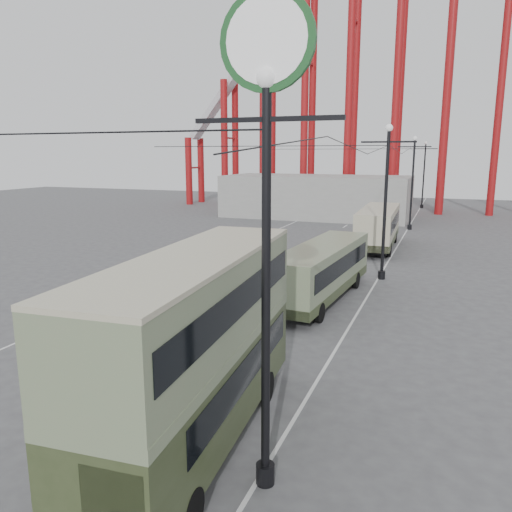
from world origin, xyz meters
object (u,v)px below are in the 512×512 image
at_px(double_decker_bus, 198,340).
at_px(single_decker_green, 322,269).
at_px(lamp_post_near, 267,142).
at_px(pedestrian, 254,333).
at_px(single_decker_cream, 378,226).

height_order(double_decker_bus, single_decker_green, double_decker_bus).
bearing_deg(lamp_post_near, double_decker_bus, 156.19).
bearing_deg(single_decker_green, lamp_post_near, -76.66).
xyz_separation_m(lamp_post_near, pedestrian, (-2.97, 6.83, -6.91)).
height_order(single_decker_green, single_decker_cream, single_decker_cream).
relative_size(double_decker_bus, single_decker_green, 0.92).
xyz_separation_m(single_decker_cream, pedestrian, (-1.29, -24.65, -0.90)).
height_order(lamp_post_near, pedestrian, lamp_post_near).
distance_m(double_decker_bus, single_decker_cream, 30.51).
distance_m(single_decker_green, single_decker_cream, 16.29).
height_order(lamp_post_near, single_decker_green, lamp_post_near).
bearing_deg(single_decker_green, single_decker_cream, 91.70).
relative_size(double_decker_bus, pedestrian, 5.13).
distance_m(lamp_post_near, single_decker_cream, 32.09).
height_order(double_decker_bus, pedestrian, double_decker_bus).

